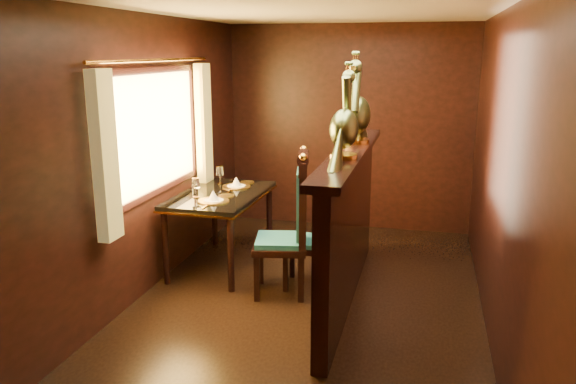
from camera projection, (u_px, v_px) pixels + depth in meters
name	position (u px, v px, depth m)	size (l,w,h in m)	color
ground	(304.00, 309.00, 4.86)	(5.00, 5.00, 0.00)	black
room_shell	(296.00, 127.00, 4.52)	(3.04, 5.04, 2.52)	black
partition	(348.00, 223.00, 4.90)	(0.26, 2.70, 1.36)	black
dining_table	(220.00, 200.00, 5.69)	(0.83, 1.34, 0.98)	black
chair_left	(294.00, 220.00, 5.03)	(0.57, 0.59, 1.35)	black
chair_right	(319.00, 224.00, 5.19)	(0.45, 0.48, 1.18)	black
peacock_left	(344.00, 111.00, 4.28)	(0.23, 0.62, 0.74)	#1C5442
peacock_right	(357.00, 98.00, 4.99)	(0.26, 0.69, 0.82)	#1C5442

